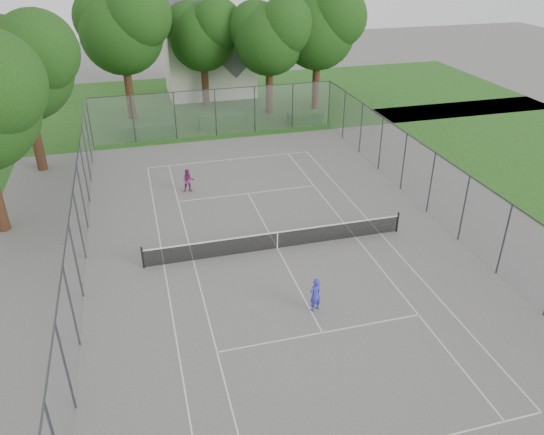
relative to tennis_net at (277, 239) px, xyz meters
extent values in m
plane|color=#63615E|center=(0.00, 0.00, -0.51)|extent=(120.00, 120.00, 0.00)
cube|color=#214F16|center=(0.00, 26.00, -0.51)|extent=(60.00, 20.00, 0.00)
cube|color=silver|center=(0.00, 11.88, -0.50)|extent=(10.97, 0.06, 0.01)
cube|color=silver|center=(-5.49, 0.00, -0.50)|extent=(0.06, 23.77, 0.01)
cube|color=silver|center=(5.49, 0.00, -0.50)|extent=(0.06, 23.77, 0.01)
cube|color=silver|center=(-4.12, 0.00, -0.50)|extent=(0.06, 23.77, 0.01)
cube|color=silver|center=(4.12, 0.00, -0.50)|extent=(0.06, 23.77, 0.01)
cube|color=silver|center=(0.00, -6.40, -0.50)|extent=(8.23, 0.06, 0.01)
cube|color=silver|center=(0.00, 6.40, -0.50)|extent=(8.23, 0.06, 0.01)
cube|color=silver|center=(0.00, 0.00, -0.50)|extent=(0.06, 12.80, 0.01)
cube|color=silver|center=(0.00, 11.73, -0.50)|extent=(0.06, 0.30, 0.01)
cylinder|color=black|center=(-6.39, 0.00, 0.04)|extent=(0.10, 0.10, 1.10)
cylinder|color=black|center=(6.39, 0.00, 0.04)|extent=(0.10, 0.10, 1.10)
cube|color=black|center=(0.00, 0.00, -0.06)|extent=(12.67, 0.01, 0.86)
cube|color=white|center=(0.00, 0.00, 0.40)|extent=(12.77, 0.03, 0.06)
cube|color=white|center=(0.00, 0.00, -0.07)|extent=(0.05, 0.02, 0.88)
cylinder|color=#38383D|center=(-9.00, 17.00, 1.24)|extent=(0.08, 0.08, 3.50)
cylinder|color=#38383D|center=(9.00, 17.00, 1.24)|extent=(0.08, 0.08, 3.50)
cube|color=slate|center=(0.00, 17.00, 1.24)|extent=(18.00, 0.02, 3.50)
cube|color=slate|center=(-9.00, 0.00, 1.24)|extent=(0.02, 34.00, 3.50)
cube|color=slate|center=(9.00, 0.00, 1.24)|extent=(0.02, 34.00, 3.50)
cube|color=#38383D|center=(0.00, 17.00, 2.99)|extent=(18.00, 0.05, 0.05)
cube|color=#38383D|center=(-9.00, 0.00, 2.99)|extent=(0.05, 34.00, 0.05)
cube|color=#38383D|center=(9.00, 0.00, 2.99)|extent=(0.05, 34.00, 0.05)
cylinder|color=#382014|center=(-6.01, 23.04, 1.76)|extent=(0.64, 0.64, 4.54)
sphere|color=#14360E|center=(-6.01, 23.04, 6.28)|extent=(6.45, 6.45, 6.45)
sphere|color=#14360E|center=(-4.72, 22.07, 7.57)|extent=(5.16, 5.16, 5.16)
sphere|color=#14360E|center=(-7.14, 23.84, 7.25)|extent=(4.84, 4.84, 4.84)
cylinder|color=#382014|center=(0.47, 24.93, 1.42)|extent=(0.61, 0.61, 3.87)
sphere|color=#14360E|center=(0.47, 24.93, 5.28)|extent=(5.50, 5.50, 5.50)
sphere|color=#14360E|center=(1.57, 24.10, 6.38)|extent=(4.40, 4.40, 4.40)
sphere|color=#14360E|center=(-0.50, 25.62, 6.11)|extent=(4.12, 4.12, 4.12)
cylinder|color=#382014|center=(5.35, 21.49, 1.49)|extent=(0.62, 0.62, 4.00)
sphere|color=#14360E|center=(5.35, 21.49, 5.48)|extent=(5.69, 5.69, 5.69)
sphere|color=#14360E|center=(6.49, 20.63, 6.62)|extent=(4.55, 4.55, 4.55)
sphere|color=#14360E|center=(4.35, 22.20, 6.34)|extent=(4.27, 4.27, 4.27)
cylinder|color=#382014|center=(9.48, 21.52, 1.63)|extent=(0.63, 0.63, 4.27)
sphere|color=#14360E|center=(9.48, 21.52, 5.89)|extent=(6.08, 6.08, 6.08)
sphere|color=#14360E|center=(10.69, 20.61, 7.10)|extent=(4.86, 4.86, 4.86)
sphere|color=#14360E|center=(8.42, 22.28, 6.80)|extent=(4.56, 4.56, 4.56)
cylinder|color=#382014|center=(-12.08, 13.49, 1.61)|extent=(0.63, 0.63, 4.24)
sphere|color=#14360E|center=(-12.08, 13.49, 5.84)|extent=(6.03, 6.03, 6.03)
sphere|color=#14360E|center=(-10.87, 12.59, 7.04)|extent=(4.82, 4.82, 4.82)
sphere|color=#14360E|center=(-13.13, 14.25, 6.74)|extent=(4.52, 4.52, 4.52)
cube|color=#1C4D18|center=(-4.99, 17.97, -0.04)|extent=(3.74, 1.12, 0.94)
cube|color=#1C4D18|center=(0.73, 18.64, 0.05)|extent=(3.59, 1.03, 1.13)
cube|color=#1C4D18|center=(7.47, 18.00, -0.07)|extent=(2.96, 1.09, 0.89)
cube|color=silver|center=(1.53, 28.92, 2.42)|extent=(7.83, 5.87, 5.87)
cube|color=#57565C|center=(1.53, 28.92, 5.36)|extent=(7.75, 6.07, 7.75)
imported|color=#3433BF|center=(0.18, -4.97, 0.25)|extent=(0.65, 0.55, 1.53)
imported|color=#7A285D|center=(-3.32, 7.57, 0.20)|extent=(0.73, 0.59, 1.41)
camera|label=1|loc=(-6.04, -21.19, 13.12)|focal=35.00mm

